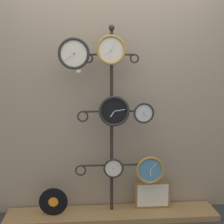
{
  "coord_description": "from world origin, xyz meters",
  "views": [
    {
      "loc": [
        -0.25,
        -2.71,
        1.59
      ],
      "look_at": [
        0.0,
        0.36,
        1.12
      ],
      "focal_mm": 50.0,
      "sensor_mm": 36.0,
      "label": 1
    }
  ],
  "objects_px": {
    "display_stand": "(112,156)",
    "vinyl_record": "(53,202)",
    "picture_frame": "(153,195)",
    "clock_top_center": "(111,50)",
    "clock_top_left": "(74,54)",
    "clock_middle_center": "(114,111)",
    "clock_bottom_right": "(150,170)",
    "clock_bottom_center": "(113,168)",
    "clock_middle_right": "(144,113)"
  },
  "relations": [
    {
      "from": "clock_top_center",
      "to": "clock_bottom_center",
      "type": "height_order",
      "value": "clock_top_center"
    },
    {
      "from": "clock_top_left",
      "to": "clock_bottom_center",
      "type": "xyz_separation_m",
      "value": [
        0.38,
        0.03,
        -1.15
      ]
    },
    {
      "from": "clock_middle_right",
      "to": "clock_bottom_right",
      "type": "relative_size",
      "value": 0.72
    },
    {
      "from": "clock_bottom_center",
      "to": "clock_top_left",
      "type": "bearing_deg",
      "value": -175.61
    },
    {
      "from": "clock_top_center",
      "to": "clock_middle_right",
      "type": "height_order",
      "value": "clock_top_center"
    },
    {
      "from": "clock_middle_center",
      "to": "clock_middle_right",
      "type": "distance_m",
      "value": 0.3
    },
    {
      "from": "clock_middle_right",
      "to": "picture_frame",
      "type": "relative_size",
      "value": 0.55
    },
    {
      "from": "clock_middle_center",
      "to": "clock_bottom_center",
      "type": "xyz_separation_m",
      "value": [
        -0.01,
        0.01,
        -0.59
      ]
    },
    {
      "from": "picture_frame",
      "to": "clock_top_left",
      "type": "bearing_deg",
      "value": -172.73
    },
    {
      "from": "display_stand",
      "to": "clock_top_center",
      "type": "bearing_deg",
      "value": -98.64
    },
    {
      "from": "display_stand",
      "to": "clock_middle_center",
      "type": "xyz_separation_m",
      "value": [
        0.02,
        -0.09,
        0.49
      ]
    },
    {
      "from": "clock_middle_center",
      "to": "vinyl_record",
      "type": "distance_m",
      "value": 1.12
    },
    {
      "from": "clock_top_left",
      "to": "vinyl_record",
      "type": "xyz_separation_m",
      "value": [
        -0.24,
        0.02,
        -1.49
      ]
    },
    {
      "from": "display_stand",
      "to": "clock_top_left",
      "type": "relative_size",
      "value": 6.54
    },
    {
      "from": "clock_bottom_right",
      "to": "picture_frame",
      "type": "relative_size",
      "value": 0.77
    },
    {
      "from": "clock_middle_center",
      "to": "clock_middle_right",
      "type": "relative_size",
      "value": 1.47
    },
    {
      "from": "clock_middle_center",
      "to": "clock_bottom_right",
      "type": "xyz_separation_m",
      "value": [
        0.37,
        -0.01,
        -0.61
      ]
    },
    {
      "from": "clock_bottom_center",
      "to": "clock_bottom_right",
      "type": "xyz_separation_m",
      "value": [
        0.38,
        -0.02,
        -0.02
      ]
    },
    {
      "from": "clock_top_left",
      "to": "clock_top_center",
      "type": "bearing_deg",
      "value": 3.14
    },
    {
      "from": "vinyl_record",
      "to": "clock_top_left",
      "type": "bearing_deg",
      "value": -5.25
    },
    {
      "from": "clock_bottom_right",
      "to": "vinyl_record",
      "type": "xyz_separation_m",
      "value": [
        -0.99,
        0.02,
        -0.31
      ]
    },
    {
      "from": "clock_middle_center",
      "to": "picture_frame",
      "type": "bearing_deg",
      "value": 10.97
    },
    {
      "from": "clock_middle_right",
      "to": "picture_frame",
      "type": "bearing_deg",
      "value": 31.76
    },
    {
      "from": "clock_bottom_right",
      "to": "picture_frame",
      "type": "xyz_separation_m",
      "value": [
        0.05,
        0.1,
        -0.32
      ]
    },
    {
      "from": "vinyl_record",
      "to": "clock_bottom_right",
      "type": "bearing_deg",
      "value": -0.89
    },
    {
      "from": "display_stand",
      "to": "vinyl_record",
      "type": "height_order",
      "value": "display_stand"
    },
    {
      "from": "display_stand",
      "to": "clock_top_center",
      "type": "xyz_separation_m",
      "value": [
        -0.01,
        -0.09,
        1.08
      ]
    },
    {
      "from": "display_stand",
      "to": "picture_frame",
      "type": "height_order",
      "value": "display_stand"
    },
    {
      "from": "clock_bottom_center",
      "to": "vinyl_record",
      "type": "xyz_separation_m",
      "value": [
        -0.61,
        -0.01,
        -0.34
      ]
    },
    {
      "from": "vinyl_record",
      "to": "picture_frame",
      "type": "relative_size",
      "value": 0.77
    },
    {
      "from": "clock_middle_center",
      "to": "display_stand",
      "type": "bearing_deg",
      "value": 101.85
    },
    {
      "from": "clock_middle_center",
      "to": "vinyl_record",
      "type": "xyz_separation_m",
      "value": [
        -0.62,
        0.0,
        -0.93
      ]
    },
    {
      "from": "vinyl_record",
      "to": "clock_top_center",
      "type": "bearing_deg",
      "value": -0.22
    },
    {
      "from": "clock_middle_right",
      "to": "picture_frame",
      "type": "distance_m",
      "value": 0.92
    },
    {
      "from": "clock_middle_right",
      "to": "clock_middle_center",
      "type": "bearing_deg",
      "value": -179.13
    },
    {
      "from": "display_stand",
      "to": "clock_bottom_center",
      "type": "xyz_separation_m",
      "value": [
        0.01,
        -0.08,
        -0.11
      ]
    },
    {
      "from": "clock_middle_right",
      "to": "display_stand",
      "type": "bearing_deg",
      "value": 165.18
    },
    {
      "from": "clock_middle_right",
      "to": "clock_bottom_center",
      "type": "relative_size",
      "value": 1.02
    },
    {
      "from": "clock_top_left",
      "to": "clock_top_center",
      "type": "height_order",
      "value": "clock_top_center"
    },
    {
      "from": "clock_top_center",
      "to": "vinyl_record",
      "type": "height_order",
      "value": "clock_top_center"
    },
    {
      "from": "clock_top_center",
      "to": "vinyl_record",
      "type": "bearing_deg",
      "value": 179.78
    },
    {
      "from": "vinyl_record",
      "to": "picture_frame",
      "type": "xyz_separation_m",
      "value": [
        1.04,
        0.08,
        -0.0
      ]
    },
    {
      "from": "clock_top_center",
      "to": "clock_bottom_right",
      "type": "distance_m",
      "value": 1.27
    },
    {
      "from": "clock_top_left",
      "to": "picture_frame",
      "type": "relative_size",
      "value": 0.8
    },
    {
      "from": "vinyl_record",
      "to": "clock_middle_right",
      "type": "bearing_deg",
      "value": 0.25
    },
    {
      "from": "clock_top_center",
      "to": "clock_bottom_center",
      "type": "relative_size",
      "value": 1.4
    },
    {
      "from": "clock_top_left",
      "to": "clock_bottom_right",
      "type": "bearing_deg",
      "value": 0.48
    },
    {
      "from": "clock_bottom_right",
      "to": "picture_frame",
      "type": "bearing_deg",
      "value": 60.66
    },
    {
      "from": "clock_top_left",
      "to": "clock_middle_right",
      "type": "xyz_separation_m",
      "value": [
        0.68,
        0.03,
        -0.58
      ]
    },
    {
      "from": "clock_top_left",
      "to": "clock_bottom_right",
      "type": "height_order",
      "value": "clock_top_left"
    }
  ]
}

